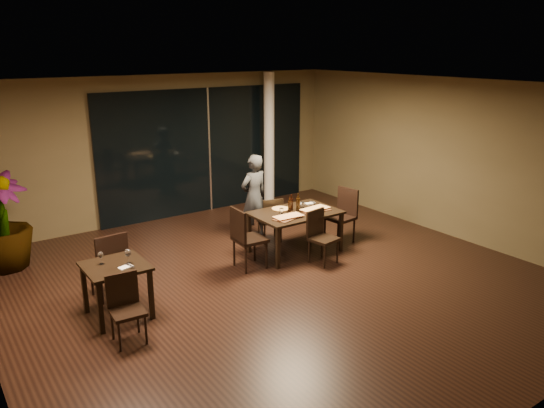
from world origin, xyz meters
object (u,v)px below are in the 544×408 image
Objects in this scene: chair_side_near at (125,304)px; main_table at (295,216)px; chair_main_left at (245,235)px; chair_side_far at (110,262)px; chair_main_right at (343,212)px; bottle_b at (298,202)px; chair_main_near at (320,234)px; potted_plant at (0,220)px; chair_main_far at (271,218)px; side_table at (116,274)px; diner at (254,197)px; bottle_c at (291,202)px; bottle_a at (289,204)px.

main_table is at bearing 22.19° from chair_side_near.
chair_side_far is at bearing 87.87° from chair_main_left.
bottle_b is (-0.98, 0.11, 0.34)m from chair_main_right.
chair_main_near is 2.92× the size of bottle_b.
potted_plant is at bearing 154.52° from bottle_b.
main_table is 1.75× the size of chair_main_far.
bottle_b is at bearing 22.25° from chair_side_near.
side_table is 0.50× the size of diner.
side_table is at bearing 75.97° from chair_side_far.
chair_main_near is (3.47, -0.10, -0.12)m from side_table.
diner is at bearing 99.22° from main_table.
chair_main_right is 1.14m from bottle_c.
chair_main_left reaches higher than side_table.
side_table is 2.31m from chair_main_left.
bottle_c is (4.37, -2.04, 0.06)m from potted_plant.
bottle_a reaches higher than main_table.
chair_main_near is 3.63m from chair_side_near.
bottle_c is at bearing -108.02° from chair_main_right.
chair_main_right is 1.00× the size of chair_side_far.
chair_main_left reaches higher than chair_main_near.
main_table is 4.84× the size of bottle_b.
chair_main_left is 1.10m from bottle_a.
chair_main_left is 1.54m from diner.
potted_plant is at bearing -66.30° from chair_side_far.
chair_main_near is at bearing 12.82° from chair_side_near.
bottle_a is 0.92× the size of bottle_c.
potted_plant is at bearing 154.04° from bottle_a.
main_table is 5.64× the size of bottle_a.
diner is at bearing 95.16° from bottle_a.
side_table is 3.46m from bottle_c.
chair_main_left is 0.62× the size of potted_plant.
chair_main_far is 2.96× the size of bottle_c.
chair_main_left is at bearing -96.73° from chair_main_right.
chair_main_near is at bearing 109.96° from chair_main_far.
bottle_a is (-0.08, 0.06, 0.21)m from main_table.
chair_main_left is at bearing -169.86° from bottle_a.
chair_main_far is 1.31m from chair_main_left.
chair_main_far is 0.76m from bottle_b.
main_table is 1.48× the size of chair_side_far.
chair_main_far is 2.77× the size of bottle_b.
chair_main_far is 1.25m from chair_main_near.
chair_side_far reaches higher than chair_main_near.
chair_main_right reaches higher than chair_side_near.
bottle_c is at bearing 92.73° from diner.
side_table is 0.77× the size of chair_main_left.
chair_main_near is 0.56× the size of diner.
chair_side_far reaches higher than main_table.
potted_plant is at bearing -5.65° from chair_main_far.
diner reaches higher than chair_side_near.
bottle_c is (-0.08, 0.71, 0.39)m from chair_main_near.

